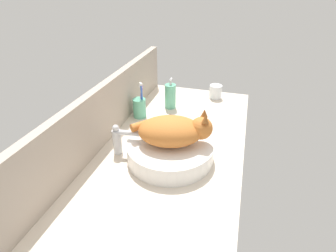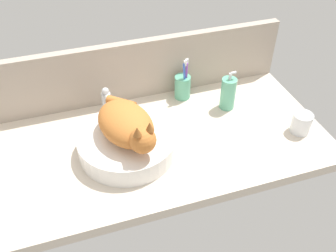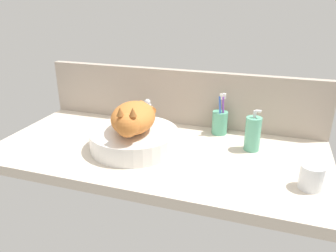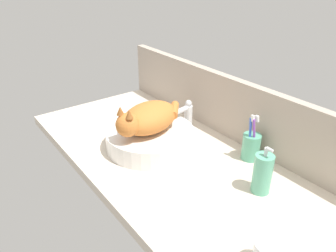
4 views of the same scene
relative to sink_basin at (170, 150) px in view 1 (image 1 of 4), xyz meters
The scene contains 8 objects.
ground_plane 11.19cm from the sink_basin, 14.50° to the left, with size 131.24×63.05×4.00cm, color beige.
backsplash_panel 34.65cm from the sink_basin, 73.84° to the left, with size 131.24×3.60×25.49cm, color #AD9E8E.
sink_basin is the anchor object (origin of this frame).
cat 9.59cm from the sink_basin, 72.10° to the right, with size 22.76×31.95×14.00cm.
faucet 21.32cm from the sink_basin, 97.33° to the left, with size 4.17×11.86×13.60cm.
soap_dispenser 46.64cm from the sink_basin, 15.92° to the left, with size 6.09×6.09×16.84cm.
toothbrush_cup 39.00cm from the sink_basin, 40.06° to the left, with size 6.70×6.70×18.67cm.
water_glass 65.60cm from the sink_basin, ahead, with size 7.43×7.43×7.98cm.
Camera 1 is at (-92.24, -25.89, 66.27)cm, focal length 28.00 mm.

